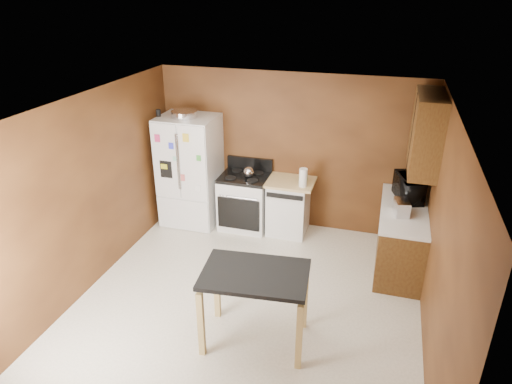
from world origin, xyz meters
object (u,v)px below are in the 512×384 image
at_px(microwave, 409,189).
at_px(refrigerator, 190,171).
at_px(toaster, 402,207).
at_px(dishwasher, 288,206).
at_px(roasting_pan, 184,114).
at_px(paper_towel, 303,178).
at_px(gas_range, 245,200).
at_px(green_canister, 305,178).
at_px(pen_cup, 158,113).
at_px(kettle, 249,172).
at_px(island, 255,284).

xyz_separation_m(microwave, refrigerator, (-3.38, 0.09, -0.16)).
xyz_separation_m(toaster, refrigerator, (-3.29, 0.62, -0.10)).
xyz_separation_m(toaster, dishwasher, (-1.66, 0.70, -0.55)).
xyz_separation_m(roasting_pan, refrigerator, (0.02, 0.03, -0.95)).
xyz_separation_m(paper_towel, gas_range, (-0.96, 0.12, -0.57)).
relative_size(green_canister, dishwasher, 0.12).
distance_m(pen_cup, green_canister, 2.47).
relative_size(kettle, gas_range, 0.16).
relative_size(kettle, dishwasher, 0.19).
distance_m(pen_cup, island, 3.43).
distance_m(roasting_pan, toaster, 3.47).
bearing_deg(kettle, green_canister, 9.24).
relative_size(roasting_pan, dishwasher, 0.45).
relative_size(roasting_pan, paper_towel, 1.42).
relative_size(toaster, dishwasher, 0.31).
distance_m(roasting_pan, kettle, 1.33).
distance_m(paper_towel, gas_range, 1.12).
distance_m(pen_cup, paper_towel, 2.44).
relative_size(roasting_pan, toaster, 1.46).
distance_m(kettle, toaster, 2.39).
xyz_separation_m(green_canister, toaster, (1.44, -0.77, 0.06)).
bearing_deg(pen_cup, microwave, 0.18).
bearing_deg(pen_cup, refrigerator, 13.43).
bearing_deg(kettle, gas_range, 152.04).
bearing_deg(paper_towel, refrigerator, 178.06).
height_order(microwave, dishwasher, microwave).
bearing_deg(island, microwave, 56.60).
xyz_separation_m(pen_cup, kettle, (1.42, 0.12, -0.87)).
xyz_separation_m(gas_range, island, (0.92, -2.51, 0.30)).
bearing_deg(pen_cup, kettle, 4.79).
xyz_separation_m(microwave, gas_range, (-2.47, 0.15, -0.59)).
distance_m(green_canister, refrigerator, 1.86).
relative_size(pen_cup, gas_range, 0.10).
bearing_deg(green_canister, kettle, -170.76).
height_order(kettle, dishwasher, kettle).
bearing_deg(gas_range, kettle, -27.96).
bearing_deg(refrigerator, microwave, -1.52).
relative_size(kettle, microwave, 0.31).
xyz_separation_m(roasting_pan, paper_towel, (1.89, -0.03, -0.82)).
bearing_deg(green_canister, island, -90.58).
xyz_separation_m(pen_cup, gas_range, (1.33, 0.16, -1.39)).
xyz_separation_m(toaster, microwave, (0.09, 0.53, 0.05)).
relative_size(kettle, refrigerator, 0.10).
relative_size(pen_cup, dishwasher, 0.12).
distance_m(kettle, refrigerator, 1.00).
bearing_deg(paper_towel, toaster, -21.24).
height_order(green_canister, dishwasher, green_canister).
xyz_separation_m(paper_towel, microwave, (1.51, -0.03, 0.02)).
relative_size(pen_cup, kettle, 0.62).
height_order(pen_cup, microwave, pen_cup).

